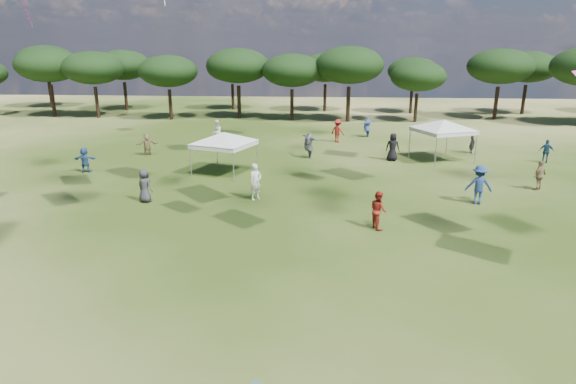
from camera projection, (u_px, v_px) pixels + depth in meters
name	position (u px, v px, depth m)	size (l,w,h in m)	color
tree_line	(340.00, 67.00, 51.55)	(108.78, 17.63, 7.77)	black
tent_left	(224.00, 134.00, 28.55)	(5.88, 5.88, 2.84)	gray
tent_right	(444.00, 122.00, 31.84)	(6.02, 6.02, 3.07)	gray
festival_crowd	(320.00, 149.00, 31.93)	(30.43, 23.46, 1.93)	maroon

